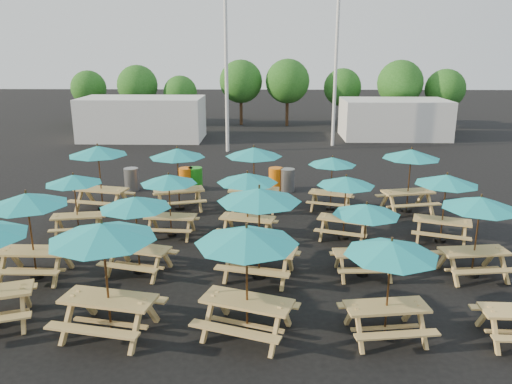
{
  "coord_description": "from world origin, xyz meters",
  "views": [
    {
      "loc": [
        0.41,
        -15.28,
        5.97
      ],
      "look_at": [
        0.0,
        1.5,
        1.1
      ],
      "focal_mm": 35.0,
      "sensor_mm": 36.0,
      "label": 1
    }
  ],
  "objects_px": {
    "picnic_unit_3": "(98,154)",
    "waste_bin_0": "(132,179)",
    "picnic_unit_14": "(346,185)",
    "picnic_unit_18": "(446,184)",
    "picnic_unit_1": "(27,205)",
    "picnic_unit_5": "(135,207)",
    "picnic_unit_7": "(177,157)",
    "picnic_unit_4": "(103,238)",
    "picnic_unit_9": "(259,200)",
    "waste_bin_3": "(276,179)",
    "picnic_unit_11": "(254,156)",
    "picnic_unit_2": "(74,183)",
    "picnic_unit_6": "(169,183)",
    "picnic_unit_17": "(480,208)",
    "picnic_unit_10": "(247,182)",
    "picnic_unit_15": "(332,164)",
    "picnic_unit_13": "(366,214)",
    "picnic_unit_12": "(391,254)",
    "waste_bin_4": "(288,180)",
    "picnic_unit_8": "(247,242)",
    "picnic_unit_19": "(411,158)",
    "waste_bin_1": "(186,179)",
    "waste_bin_2": "(195,179)"
  },
  "relations": [
    {
      "from": "picnic_unit_9",
      "to": "picnic_unit_14",
      "type": "relative_size",
      "value": 1.14
    },
    {
      "from": "picnic_unit_14",
      "to": "picnic_unit_19",
      "type": "bearing_deg",
      "value": 64.36
    },
    {
      "from": "picnic_unit_4",
      "to": "picnic_unit_8",
      "type": "relative_size",
      "value": 0.96
    },
    {
      "from": "picnic_unit_15",
      "to": "picnic_unit_19",
      "type": "relative_size",
      "value": 0.9
    },
    {
      "from": "picnic_unit_6",
      "to": "picnic_unit_3",
      "type": "bearing_deg",
      "value": 143.41
    },
    {
      "from": "picnic_unit_5",
      "to": "waste_bin_0",
      "type": "height_order",
      "value": "picnic_unit_5"
    },
    {
      "from": "waste_bin_3",
      "to": "waste_bin_4",
      "type": "distance_m",
      "value": 0.53
    },
    {
      "from": "picnic_unit_11",
      "to": "waste_bin_4",
      "type": "distance_m",
      "value": 3.33
    },
    {
      "from": "picnic_unit_2",
      "to": "waste_bin_3",
      "type": "distance_m",
      "value": 8.74
    },
    {
      "from": "picnic_unit_3",
      "to": "picnic_unit_5",
      "type": "height_order",
      "value": "picnic_unit_3"
    },
    {
      "from": "picnic_unit_3",
      "to": "waste_bin_3",
      "type": "height_order",
      "value": "picnic_unit_3"
    },
    {
      "from": "waste_bin_0",
      "to": "waste_bin_3",
      "type": "height_order",
      "value": "same"
    },
    {
      "from": "picnic_unit_8",
      "to": "picnic_unit_9",
      "type": "height_order",
      "value": "picnic_unit_9"
    },
    {
      "from": "picnic_unit_3",
      "to": "waste_bin_0",
      "type": "bearing_deg",
      "value": 92.87
    },
    {
      "from": "waste_bin_0",
      "to": "waste_bin_2",
      "type": "height_order",
      "value": "same"
    },
    {
      "from": "picnic_unit_10",
      "to": "picnic_unit_19",
      "type": "relative_size",
      "value": 0.93
    },
    {
      "from": "picnic_unit_17",
      "to": "waste_bin_0",
      "type": "height_order",
      "value": "picnic_unit_17"
    },
    {
      "from": "picnic_unit_3",
      "to": "picnic_unit_11",
      "type": "bearing_deg",
      "value": 13.27
    },
    {
      "from": "waste_bin_2",
      "to": "picnic_unit_18",
      "type": "bearing_deg",
      "value": -34.15
    },
    {
      "from": "picnic_unit_9",
      "to": "picnic_unit_11",
      "type": "relative_size",
      "value": 1.1
    },
    {
      "from": "picnic_unit_10",
      "to": "picnic_unit_15",
      "type": "bearing_deg",
      "value": 58.97
    },
    {
      "from": "picnic_unit_10",
      "to": "picnic_unit_7",
      "type": "bearing_deg",
      "value": 146.03
    },
    {
      "from": "picnic_unit_7",
      "to": "picnic_unit_4",
      "type": "bearing_deg",
      "value": -106.73
    },
    {
      "from": "picnic_unit_11",
      "to": "picnic_unit_18",
      "type": "xyz_separation_m",
      "value": [
        6.05,
        -3.16,
        -0.18
      ]
    },
    {
      "from": "picnic_unit_12",
      "to": "waste_bin_3",
      "type": "relative_size",
      "value": 2.26
    },
    {
      "from": "picnic_unit_1",
      "to": "waste_bin_1",
      "type": "distance_m",
      "value": 9.21
    },
    {
      "from": "picnic_unit_15",
      "to": "picnic_unit_14",
      "type": "bearing_deg",
      "value": -71.8
    },
    {
      "from": "picnic_unit_1",
      "to": "picnic_unit_5",
      "type": "distance_m",
      "value": 2.74
    },
    {
      "from": "waste_bin_1",
      "to": "picnic_unit_17",
      "type": "bearing_deg",
      "value": -42.44
    },
    {
      "from": "picnic_unit_14",
      "to": "picnic_unit_18",
      "type": "xyz_separation_m",
      "value": [
        3.06,
        -0.19,
        0.11
      ]
    },
    {
      "from": "picnic_unit_3",
      "to": "picnic_unit_8",
      "type": "bearing_deg",
      "value": -43.52
    },
    {
      "from": "waste_bin_4",
      "to": "picnic_unit_11",
      "type": "bearing_deg",
      "value": -118.14
    },
    {
      "from": "picnic_unit_11",
      "to": "waste_bin_3",
      "type": "relative_size",
      "value": 2.48
    },
    {
      "from": "picnic_unit_12",
      "to": "picnic_unit_19",
      "type": "height_order",
      "value": "picnic_unit_19"
    },
    {
      "from": "waste_bin_3",
      "to": "picnic_unit_19",
      "type": "bearing_deg",
      "value": -30.39
    },
    {
      "from": "picnic_unit_19",
      "to": "waste_bin_1",
      "type": "relative_size",
      "value": 2.56
    },
    {
      "from": "picnic_unit_9",
      "to": "waste_bin_3",
      "type": "bearing_deg",
      "value": 100.3
    },
    {
      "from": "waste_bin_3",
      "to": "picnic_unit_11",
      "type": "bearing_deg",
      "value": -107.63
    },
    {
      "from": "picnic_unit_6",
      "to": "picnic_unit_17",
      "type": "distance_m",
      "value": 9.16
    },
    {
      "from": "picnic_unit_8",
      "to": "picnic_unit_14",
      "type": "distance_m",
      "value": 6.4
    },
    {
      "from": "picnic_unit_6",
      "to": "picnic_unit_7",
      "type": "distance_m",
      "value": 2.82
    },
    {
      "from": "picnic_unit_4",
      "to": "waste_bin_4",
      "type": "height_order",
      "value": "picnic_unit_4"
    },
    {
      "from": "picnic_unit_11",
      "to": "picnic_unit_14",
      "type": "xyz_separation_m",
      "value": [
        2.99,
        -2.97,
        -0.29
      ]
    },
    {
      "from": "picnic_unit_9",
      "to": "picnic_unit_12",
      "type": "xyz_separation_m",
      "value": [
        2.75,
        -2.83,
        -0.25
      ]
    },
    {
      "from": "picnic_unit_2",
      "to": "picnic_unit_13",
      "type": "xyz_separation_m",
      "value": [
        8.84,
        -2.84,
        -0.02
      ]
    },
    {
      "from": "picnic_unit_3",
      "to": "picnic_unit_17",
      "type": "distance_m",
      "value": 13.09
    },
    {
      "from": "picnic_unit_1",
      "to": "picnic_unit_15",
      "type": "height_order",
      "value": "picnic_unit_1"
    },
    {
      "from": "picnic_unit_1",
      "to": "picnic_unit_9",
      "type": "relative_size",
      "value": 0.9
    },
    {
      "from": "waste_bin_0",
      "to": "picnic_unit_1",
      "type": "bearing_deg",
      "value": -92.25
    },
    {
      "from": "picnic_unit_5",
      "to": "picnic_unit_18",
      "type": "xyz_separation_m",
      "value": [
        9.05,
        2.48,
        0.03
      ]
    }
  ]
}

